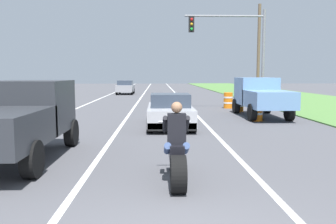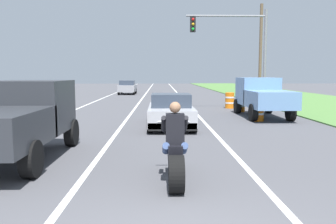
% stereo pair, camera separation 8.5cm
% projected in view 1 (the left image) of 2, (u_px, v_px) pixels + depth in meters
% --- Properties ---
extents(lane_stripe_left_solid, '(0.14, 120.00, 0.01)m').
position_uv_depth(lane_stripe_left_solid, '(81.00, 107.00, 23.69)').
color(lane_stripe_left_solid, white).
rests_on(lane_stripe_left_solid, ground).
extents(lane_stripe_right_solid, '(0.14, 120.00, 0.01)m').
position_uv_depth(lane_stripe_right_solid, '(188.00, 106.00, 23.91)').
color(lane_stripe_right_solid, white).
rests_on(lane_stripe_right_solid, ground).
extents(lane_stripe_centre_dashed, '(0.14, 120.00, 0.01)m').
position_uv_depth(lane_stripe_centre_dashed, '(135.00, 106.00, 23.80)').
color(lane_stripe_centre_dashed, white).
rests_on(lane_stripe_centre_dashed, ground).
extents(grass_verge_right, '(10.00, 120.00, 0.06)m').
position_uv_depth(grass_verge_right, '(335.00, 105.00, 24.21)').
color(grass_verge_right, '#517F3D').
rests_on(grass_verge_right, ground).
extents(motorcycle_with_rider, '(0.70, 2.21, 1.62)m').
position_uv_depth(motorcycle_with_rider, '(177.00, 154.00, 6.97)').
color(motorcycle_with_rider, black).
rests_on(motorcycle_with_rider, ground).
extents(sports_car_silver, '(1.84, 4.30, 1.37)m').
position_uv_depth(sports_car_silver, '(170.00, 111.00, 14.54)').
color(sports_car_silver, '#B7B7BC').
rests_on(sports_car_silver, ground).
extents(pickup_truck_left_lane_dark_grey, '(2.02, 4.80, 1.98)m').
position_uv_depth(pickup_truck_left_lane_dark_grey, '(19.00, 116.00, 8.80)').
color(pickup_truck_left_lane_dark_grey, '#2D3035').
rests_on(pickup_truck_left_lane_dark_grey, ground).
extents(pickup_truck_right_shoulder_light_blue, '(2.02, 4.80, 1.98)m').
position_uv_depth(pickup_truck_right_shoulder_light_blue, '(261.00, 95.00, 17.84)').
color(pickup_truck_right_shoulder_light_blue, '#6B93C6').
rests_on(pickup_truck_right_shoulder_light_blue, ground).
extents(traffic_light_mast_near, '(4.85, 0.34, 6.00)m').
position_uv_depth(traffic_light_mast_near, '(239.00, 43.00, 21.14)').
color(traffic_light_mast_near, gray).
rests_on(traffic_light_mast_near, ground).
extents(utility_pole_roadside, '(0.24, 0.24, 7.63)m').
position_uv_depth(utility_pole_roadside, '(258.00, 53.00, 27.96)').
color(utility_pole_roadside, brown).
rests_on(utility_pole_roadside, ground).
extents(construction_barrel_nearest, '(0.58, 0.58, 1.00)m').
position_uv_depth(construction_barrel_nearest, '(257.00, 110.00, 16.37)').
color(construction_barrel_nearest, orange).
rests_on(construction_barrel_nearest, ground).
extents(construction_barrel_mid, '(0.58, 0.58, 1.00)m').
position_uv_depth(construction_barrel_mid, '(239.00, 103.00, 20.35)').
color(construction_barrel_mid, orange).
rests_on(construction_barrel_mid, ground).
extents(construction_barrel_far, '(0.58, 0.58, 1.00)m').
position_uv_depth(construction_barrel_far, '(228.00, 100.00, 22.50)').
color(construction_barrel_far, orange).
rests_on(construction_barrel_far, ground).
extents(distant_car_far_ahead, '(1.80, 4.00, 1.50)m').
position_uv_depth(distant_car_far_ahead, '(125.00, 87.00, 38.44)').
color(distant_car_far_ahead, '#99999E').
rests_on(distant_car_far_ahead, ground).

